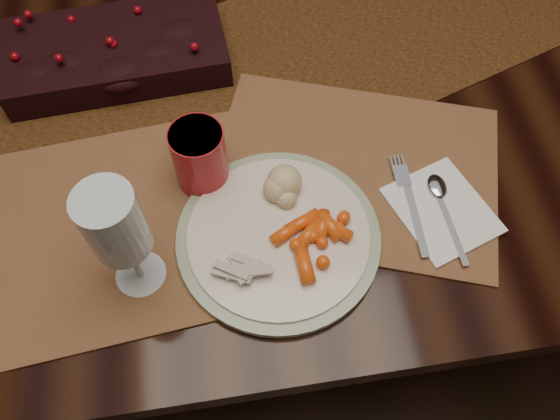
{
  "coord_description": "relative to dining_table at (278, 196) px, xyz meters",
  "views": [
    {
      "loc": [
        -0.09,
        -0.64,
        1.42
      ],
      "look_at": [
        -0.04,
        -0.28,
        0.8
      ],
      "focal_mm": 35.0,
      "sensor_mm": 36.0,
      "label": 1
    }
  ],
  "objects": [
    {
      "name": "floor",
      "position": [
        0.0,
        0.0,
        -0.38
      ],
      "size": [
        5.0,
        5.0,
        0.0
      ],
      "primitive_type": "plane",
      "color": "black",
      "rests_on": "ground"
    },
    {
      "name": "dining_table",
      "position": [
        0.0,
        0.0,
        0.0
      ],
      "size": [
        1.8,
        1.0,
        0.75
      ],
      "primitive_type": "cube",
      "color": "black",
      "rests_on": "floor"
    },
    {
      "name": "table_runner",
      "position": [
        -0.05,
        0.0,
        0.38
      ],
      "size": [
        1.86,
        0.97,
        0.0
      ],
      "primitive_type": "cube",
      "rotation": [
        0.0,
        0.0,
        0.34
      ],
      "color": "#311B08",
      "rests_on": "dining_table"
    },
    {
      "name": "centerpiece",
      "position": [
        -0.26,
        0.07,
        0.41
      ],
      "size": [
        0.37,
        0.21,
        0.07
      ],
      "primitive_type": null,
      "rotation": [
        0.0,
        0.0,
        0.07
      ],
      "color": "black",
      "rests_on": "table_runner"
    },
    {
      "name": "placemat_main",
      "position": [
        0.09,
        -0.2,
        0.38
      ],
      "size": [
        0.5,
        0.43,
        0.0
      ],
      "primitive_type": "cube",
      "rotation": [
        0.0,
        0.0,
        -0.35
      ],
      "color": "#915934",
      "rests_on": "dining_table"
    },
    {
      "name": "placemat_second",
      "position": [
        -0.21,
        -0.24,
        0.38
      ],
      "size": [
        0.49,
        0.38,
        0.0
      ],
      "primitive_type": "cube",
      "rotation": [
        0.0,
        0.0,
        0.09
      ],
      "color": "brown",
      "rests_on": "dining_table"
    },
    {
      "name": "dinner_plate",
      "position": [
        -0.04,
        -0.3,
        0.39
      ],
      "size": [
        0.31,
        0.31,
        0.02
      ],
      "primitive_type": "cylinder",
      "rotation": [
        0.0,
        0.0,
        0.12
      ],
      "color": "silver",
      "rests_on": "placemat_main"
    },
    {
      "name": "baby_carrots",
      "position": [
        0.0,
        -0.33,
        0.4
      ],
      "size": [
        0.13,
        0.11,
        0.02
      ],
      "primitive_type": null,
      "rotation": [
        0.0,
        0.0,
        -0.22
      ],
      "color": "#EB5010",
      "rests_on": "dinner_plate"
    },
    {
      "name": "mashed_potatoes",
      "position": [
        -0.05,
        -0.24,
        0.42
      ],
      "size": [
        0.09,
        0.08,
        0.05
      ],
      "primitive_type": null,
      "rotation": [
        0.0,
        0.0,
        -0.07
      ],
      "color": "beige",
      "rests_on": "dinner_plate"
    },
    {
      "name": "turkey_shreds",
      "position": [
        -0.09,
        -0.35,
        0.4
      ],
      "size": [
        0.09,
        0.08,
        0.02
      ],
      "primitive_type": null,
      "rotation": [
        0.0,
        0.0,
        -0.33
      ],
      "color": "tan",
      "rests_on": "dinner_plate"
    },
    {
      "name": "napkin",
      "position": [
        0.19,
        -0.29,
        0.38
      ],
      "size": [
        0.16,
        0.17,
        0.0
      ],
      "primitive_type": "cube",
      "rotation": [
        0.0,
        0.0,
        0.33
      ],
      "color": "white",
      "rests_on": "placemat_main"
    },
    {
      "name": "fork",
      "position": [
        0.15,
        -0.29,
        0.39
      ],
      "size": [
        0.03,
        0.15,
        0.0
      ],
      "primitive_type": null,
      "rotation": [
        0.0,
        0.0,
        -0.05
      ],
      "color": "silver",
      "rests_on": "napkin"
    },
    {
      "name": "spoon",
      "position": [
        0.19,
        -0.31,
        0.39
      ],
      "size": [
        0.03,
        0.14,
        0.0
      ],
      "primitive_type": null,
      "rotation": [
        0.0,
        0.0,
        0.04
      ],
      "color": "white",
      "rests_on": "napkin"
    },
    {
      "name": "red_cup",
      "position": [
        -0.14,
        -0.19,
        0.43
      ],
      "size": [
        0.08,
        0.08,
        0.1
      ],
      "primitive_type": "cylinder",
      "rotation": [
        0.0,
        0.0,
        0.03
      ],
      "color": "#AC1820",
      "rests_on": "placemat_main"
    },
    {
      "name": "wine_glass",
      "position": [
        -0.23,
        -0.33,
        0.47
      ],
      "size": [
        0.07,
        0.07,
        0.19
      ],
      "primitive_type": null,
      "rotation": [
        0.0,
        0.0,
        -0.07
      ],
      "color": "#9CADBF",
      "rests_on": "dining_table"
    }
  ]
}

